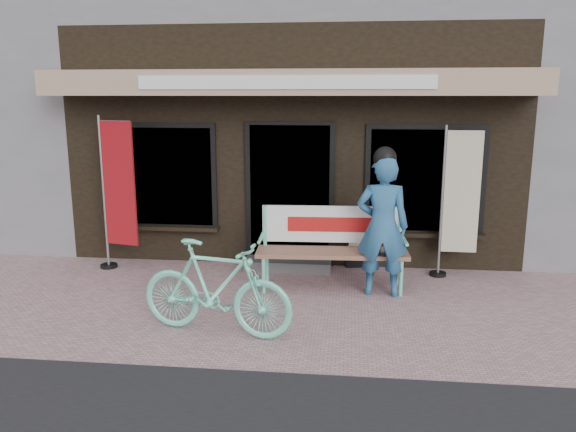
# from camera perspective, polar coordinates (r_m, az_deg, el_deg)

# --- Properties ---
(ground) EXTENTS (70.00, 70.00, 0.00)m
(ground) POSITION_cam_1_polar(r_m,az_deg,el_deg) (6.92, -1.61, -9.74)
(ground) COLOR #AE858A
(ground) RESTS_ON ground
(storefront) EXTENTS (7.00, 6.77, 6.00)m
(storefront) POSITION_cam_1_polar(r_m,az_deg,el_deg) (11.36, 1.83, 14.24)
(storefront) COLOR black
(storefront) RESTS_ON ground
(bench) EXTENTS (2.05, 0.62, 1.10)m
(bench) POSITION_cam_1_polar(r_m,az_deg,el_deg) (7.65, 4.49, -2.53)
(bench) COLOR #74E3C3
(bench) RESTS_ON ground
(person) EXTENTS (0.69, 0.47, 1.95)m
(person) POSITION_cam_1_polar(r_m,az_deg,el_deg) (7.33, 9.58, -0.77)
(person) COLOR #295F8D
(person) RESTS_ON ground
(bicycle) EXTENTS (1.83, 0.84, 1.06)m
(bicycle) POSITION_cam_1_polar(r_m,az_deg,el_deg) (6.20, -7.35, -7.25)
(bicycle) COLOR #74E3C3
(bicycle) RESTS_ON ground
(nobori_red) EXTENTS (0.68, 0.30, 2.30)m
(nobori_red) POSITION_cam_1_polar(r_m,az_deg,el_deg) (8.65, -16.99, 2.36)
(nobori_red) COLOR gray
(nobori_red) RESTS_ON ground
(nobori_cream) EXTENTS (0.64, 0.24, 2.18)m
(nobori_cream) POSITION_cam_1_polar(r_m,az_deg,el_deg) (8.30, 16.89, 1.53)
(nobori_cream) COLOR gray
(nobori_cream) RESTS_ON ground
(menu_stand) EXTENTS (0.43, 0.18, 0.86)m
(menu_stand) POSITION_cam_1_polar(r_m,az_deg,el_deg) (8.59, 7.32, -2.38)
(menu_stand) COLOR black
(menu_stand) RESTS_ON ground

